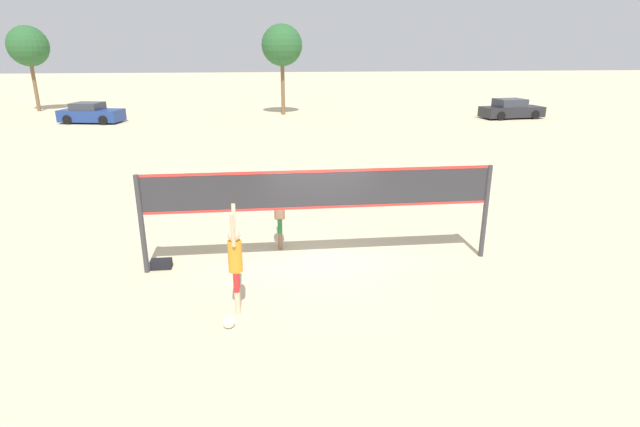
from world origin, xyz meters
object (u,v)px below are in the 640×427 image
volleyball (229,322)px  parked_car_mid (511,110)px  volleyball_net (320,198)px  parked_car_near (91,114)px  gear_bag (161,264)px  tree_left_cluster (28,46)px  player_spiker (235,258)px  tree_right_cluster (282,46)px  player_blocker (279,210)px

volleyball → parked_car_mid: bearing=54.8°
volleyball_net → parked_car_near: (-13.29, 25.99, -1.07)m
gear_bag → parked_car_near: bearing=110.1°
gear_bag → parked_car_mid: bearing=49.3°
parked_car_near → tree_left_cluster: size_ratio=0.66×
player_spiker → tree_left_cluster: (-17.92, 35.76, 3.99)m
parked_car_near → tree_left_cluster: 11.03m
parked_car_near → parked_car_mid: (30.64, -1.20, 0.00)m
tree_right_cluster → parked_car_mid: bearing=-13.9°
player_blocker → parked_car_near: size_ratio=0.45×
player_spiker → tree_right_cluster: tree_right_cluster is taller
player_blocker → volleyball_net: bearing=39.1°
player_spiker → player_blocker: bearing=-16.8°
player_spiker → parked_car_mid: 33.12m
player_spiker → player_blocker: (0.99, 3.29, -0.11)m
player_spiker → gear_bag: size_ratio=4.50×
volleyball_net → gear_bag: bearing=177.6°
player_blocker → parked_car_mid: size_ratio=0.42×
player_spiker → gear_bag: (-1.93, 2.30, -1.05)m
volleyball_net → tree_left_cluster: 39.19m
parked_car_mid → parked_car_near: bearing=170.6°
parked_car_mid → tree_right_cluster: size_ratio=0.70×
gear_bag → parked_car_near: (-9.43, 25.82, 0.53)m
parked_car_mid → tree_right_cluster: tree_right_cluster is taller
player_blocker → tree_left_cluster: (-18.91, 32.47, 4.10)m
parked_car_near → player_spiker: bearing=-56.3°
volleyball → tree_right_cluster: tree_right_cluster is taller
volleyball_net → tree_right_cluster: 29.20m
parked_car_mid → gear_bag: bearing=-137.9°
gear_bag → tree_right_cluster: bearing=81.5°
volleyball → parked_car_near: 30.86m
volleyball_net → player_blocker: volleyball_net is taller
volleyball_net → parked_car_near: bearing=117.1°
volleyball_net → volleyball: (-2.08, -2.76, -1.59)m
parked_car_near → gear_bag: bearing=-58.2°
player_spiker → player_blocker: 3.44m
player_spiker → parked_car_mid: size_ratio=0.46×
volleyball_net → tree_left_cluster: tree_left_cluster is taller
parked_car_near → volleyball: bearing=-57.0°
volleyball_net → parked_car_mid: bearing=55.0°
tree_right_cluster → parked_car_near: bearing=-167.7°
player_spiker → volleyball: 1.23m
parked_car_mid → tree_left_cluster: bearing=159.5°
player_spiker → parked_car_near: size_ratio=0.49×
tree_left_cluster → parked_car_mid: bearing=-13.4°
tree_left_cluster → player_spiker: bearing=-63.4°
volleyball_net → volleyball: bearing=-127.0°
parked_car_near → parked_car_mid: 30.67m
player_blocker → tree_right_cluster: (1.37, 27.83, 4.16)m
gear_bag → parked_car_near: size_ratio=0.11×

